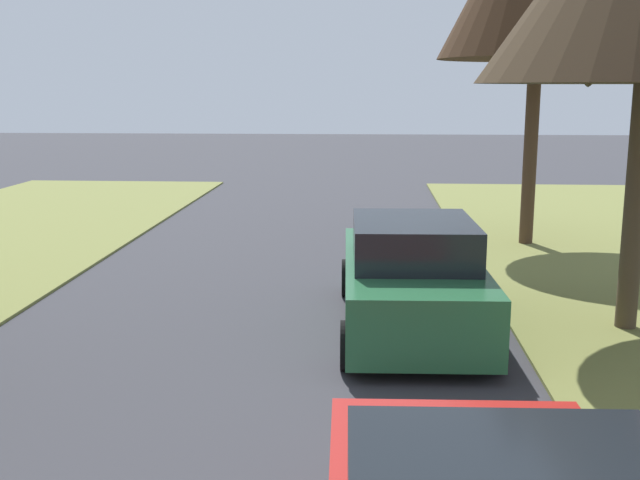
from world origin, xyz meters
TOP-DOWN VIEW (x-y plane):
  - parked_sedan_green at (2.20, 13.70)m, footprint 2.06×4.46m

SIDE VIEW (x-z plane):
  - parked_sedan_green at x=2.20m, z-range -0.06..1.51m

